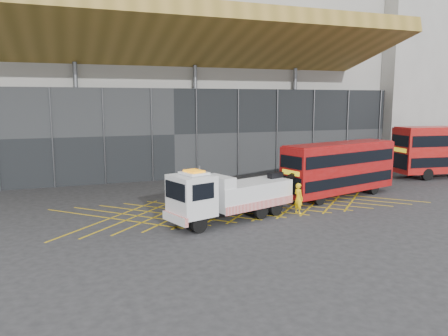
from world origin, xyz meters
name	(u,v)px	position (x,y,z in m)	size (l,w,h in m)	color
ground_plane	(188,211)	(0.00, 0.00, 0.00)	(120.00, 120.00, 0.00)	#272729
road_markings	(246,206)	(4.00, 0.00, 0.01)	(24.76, 7.16, 0.01)	gold
construction_building	(156,80)	(1.92, 18.40, 8.98)	(55.00, 23.97, 18.00)	gray
east_building	(409,75)	(32.00, 16.00, 10.00)	(15.00, 12.00, 20.00)	gray
recovery_truck	(228,195)	(1.64, -2.91, 1.51)	(9.31, 4.54, 3.28)	black
bus_towed	(339,167)	(11.46, 0.26, 2.19)	(9.94, 4.66, 3.95)	maroon
worker	(298,198)	(6.31, -2.87, 0.96)	(0.70, 0.46, 1.92)	yellow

